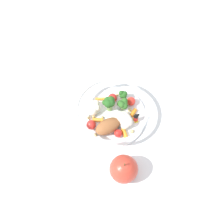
{
  "coord_description": "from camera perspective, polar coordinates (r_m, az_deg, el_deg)",
  "views": [
    {
      "loc": [
        -0.23,
        -0.25,
        0.71
      ],
      "look_at": [
        -0.01,
        0.01,
        0.03
      ],
      "focal_mm": 40.27,
      "sensor_mm": 36.0,
      "label": 1
    }
  ],
  "objects": [
    {
      "name": "ground_plane",
      "position": [
        0.79,
        1.12,
        -1.4
      ],
      "size": [
        2.4,
        2.4,
        0.0
      ],
      "primitive_type": "plane",
      "color": "white"
    },
    {
      "name": "food_container",
      "position": [
        0.76,
        0.07,
        -0.26
      ],
      "size": [
        0.22,
        0.22,
        0.07
      ],
      "color": "white",
      "rests_on": "ground_plane"
    },
    {
      "name": "loose_apple",
      "position": [
        0.7,
        2.68,
        -12.79
      ],
      "size": [
        0.08,
        0.08,
        0.09
      ],
      "color": "#BC3828",
      "rests_on": "ground_plane"
    }
  ]
}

